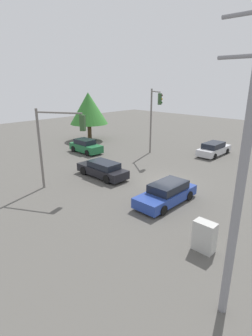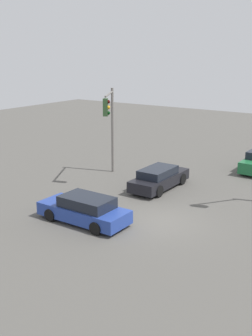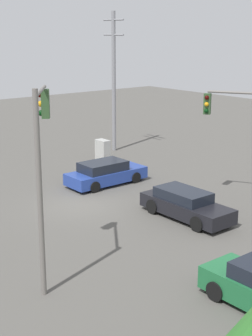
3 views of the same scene
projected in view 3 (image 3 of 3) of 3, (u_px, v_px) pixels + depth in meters
ground_plane at (82, 205)px, 26.05m from camera, size 80.00×80.00×0.00m
sedan_dark at (186, 205)px, 24.11m from camera, size 4.74×1.84×1.35m
sedan_blue at (105, 173)px, 29.37m from camera, size 1.95×4.70×1.36m
traffic_signal_main at (246, 125)px, 25.46m from camera, size 3.27×2.03×5.85m
traffic_signal_cross at (41, 152)px, 17.17m from camera, size 2.67×2.02×6.89m
utility_pole_tall at (114, 79)px, 36.44m from camera, size 2.20×0.28×9.83m
electrical_cabinet at (103, 151)px, 34.37m from camera, size 1.01×0.58×1.49m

